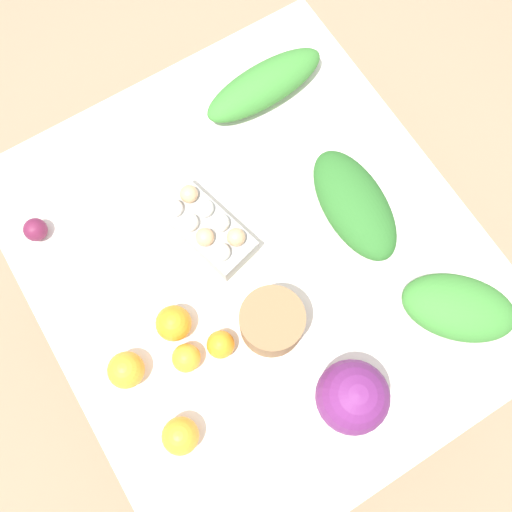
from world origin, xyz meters
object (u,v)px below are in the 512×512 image
Objects in this scene: greens_bunch_chard at (354,204)px; orange_3 at (126,370)px; greens_bunch_beet_tops at (458,308)px; orange_4 at (221,345)px; cabbage_purple at (353,397)px; orange_0 at (186,358)px; egg_carton at (206,227)px; orange_2 at (180,436)px; greens_bunch_kale at (264,85)px; beet_root at (35,230)px; paper_bag at (272,322)px; orange_1 at (174,323)px.

orange_3 is at bearing -84.86° from greens_bunch_chard.
greens_bunch_chard is 0.34m from greens_bunch_beet_tops.
orange_4 is (0.06, 0.21, -0.01)m from orange_3.
orange_0 is at bearing -135.24° from cabbage_purple.
cabbage_purple reaches higher than greens_bunch_chard.
egg_carton is 0.31m from orange_0.
greens_bunch_chard reaches higher than orange_2.
beet_root is at bearing -86.33° from greens_bunch_kale.
greens_bunch_kale reaches higher than orange_4.
egg_carton is 3.26× the size of orange_2.
paper_bag is at bearing 80.61° from orange_4.
greens_bunch_beet_tops is at bearing 66.87° from orange_4.
greens_bunch_kale is 0.68m from beet_root.
orange_1 is at bearing -62.24° from egg_carton.
beet_root is (-0.21, -0.35, -0.01)m from egg_carton.
paper_bag is (-0.23, -0.06, -0.03)m from cabbage_purple.
paper_bag is 0.61m from beet_root.
egg_carton is at bearing -172.35° from cabbage_purple.
orange_1 is 0.24m from orange_2.
greens_bunch_kale is at bearing 149.56° from paper_bag.
beet_root is 0.70× the size of orange_2.
cabbage_purple is 0.51× the size of greens_bunch_chard.
greens_bunch_chard is (-0.14, 0.32, -0.01)m from paper_bag.
orange_3 is at bearing -169.63° from orange_2.
greens_bunch_chard is at bearing 101.20° from orange_0.
orange_3 is at bearing -128.59° from cabbage_purple.
beet_root is 0.69× the size of orange_1.
greens_bunch_beet_tops reaches higher than greens_bunch_chard.
greens_bunch_chard is at bearing 62.64° from beet_root.
paper_bag reaches higher than orange_3.
cabbage_purple is 0.81m from greens_bunch_kale.
greens_bunch_kale is 6.07× the size of beet_root.
cabbage_purple reaches higher than paper_bag.
orange_0 is (0.10, -0.52, -0.01)m from greens_bunch_chard.
orange_4 is (-0.02, -0.12, -0.02)m from paper_bag.
paper_bag reaches higher than orange_2.
orange_1 is (-0.31, -0.57, -0.01)m from greens_bunch_beet_tops.
egg_carton is 0.41m from greens_bunch_kale.
paper_bag is at bearing 36.25° from beet_root.
egg_carton is 4.66× the size of beet_root.
orange_4 is at bearing -37.95° from egg_carton.
orange_4 is at bearing 73.82° from orange_3.
greens_bunch_chard reaches higher than orange_3.
paper_bag is 0.31m from orange_2.
orange_0 is 0.13m from orange_3.
greens_bunch_kale is 5.37× the size of orange_4.
orange_0 reaches higher than beet_root.
paper_bag is at bearing -30.44° from greens_bunch_kale.
orange_3 is at bearing -109.88° from orange_0.
paper_bag is 2.57× the size of beet_root.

